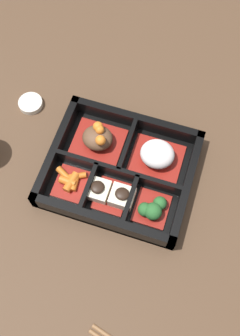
% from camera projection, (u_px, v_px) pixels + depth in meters
% --- Properties ---
extents(ground_plane, '(3.00, 3.00, 0.00)m').
position_uv_depth(ground_plane, '(120.00, 173.00, 0.75)').
color(ground_plane, '#4C3523').
extents(bento_base, '(0.27, 0.22, 0.01)m').
position_uv_depth(bento_base, '(120.00, 172.00, 0.74)').
color(bento_base, black).
rests_on(bento_base, ground_plane).
extents(bento_rim, '(0.27, 0.22, 0.04)m').
position_uv_depth(bento_rim, '(119.00, 170.00, 0.73)').
color(bento_rim, black).
rests_on(bento_rim, ground_plane).
extents(bowl_stew, '(0.10, 0.09, 0.05)m').
position_uv_depth(bowl_stew, '(98.00, 139.00, 0.74)').
color(bowl_stew, maroon).
rests_on(bowl_stew, bento_base).
extents(bowl_rice, '(0.10, 0.09, 0.05)m').
position_uv_depth(bowl_rice, '(157.00, 155.00, 0.73)').
color(bowl_rice, maroon).
rests_on(bowl_rice, bento_base).
extents(bowl_carrots, '(0.06, 0.07, 0.02)m').
position_uv_depth(bowl_carrots, '(71.00, 181.00, 0.72)').
color(bowl_carrots, maroon).
rests_on(bowl_carrots, bento_base).
extents(bowl_tofu, '(0.09, 0.07, 0.04)m').
position_uv_depth(bowl_tofu, '(111.00, 194.00, 0.70)').
color(bowl_tofu, maroon).
rests_on(bowl_tofu, bento_base).
extents(bowl_greens, '(0.06, 0.07, 0.04)m').
position_uv_depth(bowl_greens, '(152.00, 209.00, 0.69)').
color(bowl_greens, maroon).
rests_on(bowl_greens, bento_base).
extents(sauce_dish, '(0.05, 0.05, 0.01)m').
position_uv_depth(sauce_dish, '(31.00, 103.00, 0.80)').
color(sauce_dish, beige).
rests_on(sauce_dish, ground_plane).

